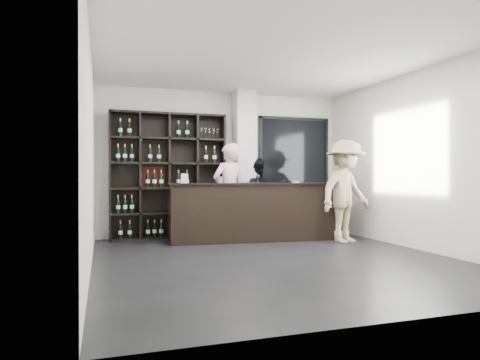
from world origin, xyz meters
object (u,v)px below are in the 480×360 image
object	(u,v)px
taster_black	(255,197)
customer	(346,191)
taster_pink	(229,192)
wine_shelf	(168,176)
tasting_counter	(256,212)

from	to	relation	value
taster_black	customer	xyz separation A→B (m)	(1.24, -1.35, 0.14)
taster_pink	wine_shelf	bearing A→B (deg)	-52.54
tasting_counter	taster_black	xyz separation A→B (m)	(0.21, 0.65, 0.24)
wine_shelf	tasting_counter	size ratio (longest dim) A/B	0.74
taster_pink	customer	world-z (taller)	customer
tasting_counter	taster_pink	distance (m)	0.62
taster_black	customer	distance (m)	1.84
taster_black	taster_pink	bearing A→B (deg)	45.84
tasting_counter	customer	bearing A→B (deg)	-20.91
customer	taster_pink	bearing A→B (deg)	136.98
wine_shelf	tasting_counter	distance (m)	1.83
wine_shelf	customer	bearing A→B (deg)	-27.18
wine_shelf	taster_black	size ratio (longest dim) A/B	1.55
taster_black	customer	bearing A→B (deg)	140.65
wine_shelf	taster_black	distance (m)	1.77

